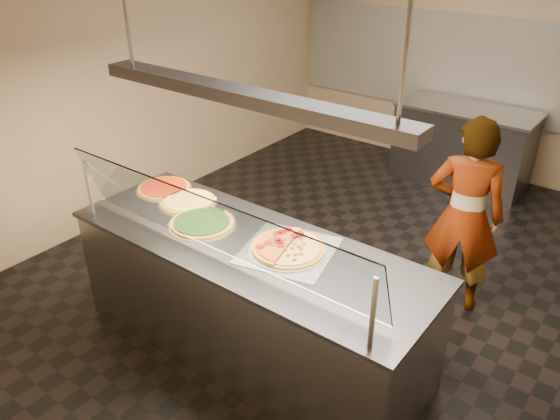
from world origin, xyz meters
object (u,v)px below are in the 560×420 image
Objects in this scene: half_pizza_sausage at (303,253)px; sneeze_guard at (210,225)px; half_pizza_pepperoni at (275,241)px; pizza_spatula at (212,206)px; heat_lamp_housing at (243,96)px; pizza_tomato at (164,188)px; pizza_cheese at (188,201)px; pizza_spinach at (203,222)px; perforated_tray at (288,250)px; serving_counter at (250,298)px; worker at (465,216)px; prep_table at (462,145)px.

sneeze_guard is at bearing -132.11° from half_pizza_sausage.
pizza_spatula is at bearing 170.30° from half_pizza_pepperoni.
half_pizza_pepperoni is at bearing 69.70° from sneeze_guard.
pizza_spatula is 0.10× the size of heat_lamp_housing.
pizza_tomato is at bearing 174.79° from half_pizza_sausage.
half_pizza_pepperoni is 1.17× the size of pizza_cheese.
pizza_spinach is (-0.59, -0.09, -0.02)m from half_pizza_pepperoni.
half_pizza_sausage is at bearing 47.89° from sneeze_guard.
half_pizza_pepperoni reaches higher than pizza_spinach.
pizza_cheese is (-0.75, 0.52, -0.28)m from sneeze_guard.
heat_lamp_housing reaches higher than perforated_tray.
pizza_spinach is 1.09m from heat_lamp_housing.
heat_lamp_housing reaches higher than serving_counter.
pizza_spatula is (-0.92, 0.12, 0.00)m from half_pizza_sausage.
pizza_tomato is at bearing 17.27° from worker.
heat_lamp_housing is at bearing 90.00° from serving_counter.
heat_lamp_housing reaches higher than prep_table.
prep_table is (0.85, 3.68, -0.48)m from pizza_cheese.
pizza_tomato is (-1.36, 0.13, 0.01)m from perforated_tray.
serving_counter is 1.80m from worker.
heat_lamp_housing is (0.00, 0.34, 0.72)m from sneeze_guard.
sneeze_guard is 0.95m from pizza_cheese.
pizza_tomato is at bearing 168.32° from heat_lamp_housing.
half_pizza_sausage is at bearing -85.57° from prep_table.
serving_counter is 0.76m from pizza_spatula.
half_pizza_sausage is (0.39, 0.43, -0.27)m from sneeze_guard.
pizza_spinach is at bearing -62.96° from pizza_spatula.
pizza_spatula reaches higher than serving_counter.
worker is (1.50, 1.26, -0.14)m from pizza_spatula.
pizza_spinach is 0.30× the size of worker.
pizza_spinach reaches higher than pizza_cheese.
pizza_tomato is (-1.47, 0.13, -0.01)m from half_pizza_sausage.
heat_lamp_housing reaches higher than pizza_cheese.
perforated_tray is 1.34× the size of half_pizza_pepperoni.
heat_lamp_housing is (0.00, 0.00, 1.48)m from serving_counter.
pizza_spinach reaches higher than pizza_tomato.
pizza_spatula is at bearing 9.18° from pizza_cheese.
serving_counter is 1.10× the size of sneeze_guard.
pizza_spinach reaches higher than prep_table.
half_pizza_pepperoni is 1.00m from heat_lamp_housing.
prep_table is 4.13m from heat_lamp_housing.
pizza_spatula is at bearing 171.57° from perforated_tray.
pizza_spinach is (-0.70, -0.09, 0.01)m from perforated_tray.
pizza_tomato is at bearing 168.32° from serving_counter.
sneeze_guard is 2.10m from worker.
half_pizza_pepperoni is at bearing 45.60° from worker.
serving_counter is at bearing -21.41° from pizza_spatula.
perforated_tray is 1.57× the size of pizza_cheese.
serving_counter is 1.48m from heat_lamp_housing.
worker reaches higher than half_pizza_pepperoni.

